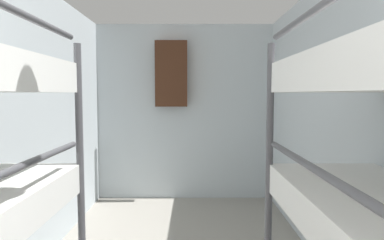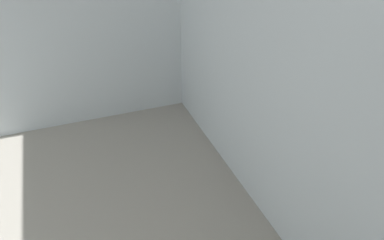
{
  "view_description": "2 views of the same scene",
  "coord_description": "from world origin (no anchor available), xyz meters",
  "views": [
    {
      "loc": [
        0.11,
        0.22,
        1.5
      ],
      "look_at": [
        0.1,
        3.82,
        1.23
      ],
      "focal_mm": 32.0,
      "sensor_mm": 36.0,
      "label": 1
    },
    {
      "loc": [
        0.24,
        2.2,
        1.71
      ],
      "look_at": [
        0.74,
        3.52,
        0.83
      ],
      "focal_mm": 35.0,
      "sensor_mm": 36.0,
      "label": 2
    }
  ],
  "objects": []
}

